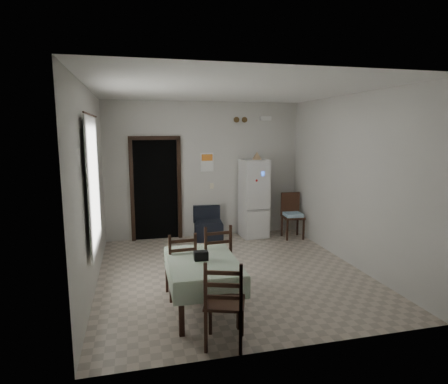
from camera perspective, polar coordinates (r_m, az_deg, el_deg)
name	(u,v)px	position (r m, az deg, el deg)	size (l,w,h in m)	color
ground	(231,272)	(6.27, 1.11, -12.09)	(4.50, 4.50, 0.00)	#A59787
ceiling	(232,90)	(5.86, 1.20, 15.32)	(4.20, 4.50, 0.02)	white
wall_back	(205,170)	(8.07, -2.95, 3.36)	(4.20, 0.02, 2.90)	beige
wall_front	(289,216)	(3.80, 9.91, -3.56)	(4.20, 0.02, 2.90)	beige
wall_left	(91,189)	(5.73, -19.59, 0.38)	(0.02, 4.50, 2.90)	beige
wall_right	(350,180)	(6.74, 18.69, 1.70)	(0.02, 4.50, 2.90)	beige
doorway	(155,188)	(8.19, -10.43, 0.56)	(1.06, 0.52, 2.22)	black
window_recess	(85,185)	(5.52, -20.37, 1.07)	(0.10, 1.20, 1.60)	silver
curtain	(94,184)	(5.51, -19.23, 1.11)	(0.02, 1.45, 1.85)	silver
curtain_rod	(91,115)	(5.47, -19.67, 11.02)	(0.02, 0.02, 1.60)	black
calendar	(207,162)	(8.05, -2.60, 4.56)	(0.28, 0.02, 0.40)	white
calendar_image	(207,158)	(8.04, -2.59, 5.27)	(0.24, 0.01, 0.14)	orange
light_switch	(212,186)	(8.13, -1.88, 0.93)	(0.08, 0.02, 0.12)	beige
vent_left	(236,120)	(8.18, 1.92, 10.95)	(0.12, 0.12, 0.03)	brown
vent_right	(245,120)	(8.23, 3.15, 10.93)	(0.12, 0.12, 0.03)	brown
emergency_light	(266,118)	(8.35, 6.34, 11.07)	(0.25, 0.07, 0.09)	white
fridge	(254,198)	(8.10, 4.56, -0.98)	(0.55, 0.55, 1.68)	silver
tan_cone	(257,156)	(7.99, 5.03, 5.54)	(0.20, 0.20, 0.17)	tan
navy_seat	(209,223)	(7.96, -2.37, -4.79)	(0.57, 0.56, 0.69)	black
corner_chair	(293,216)	(8.16, 10.45, -3.60)	(0.42, 0.42, 0.97)	black
dining_table	(203,285)	(4.94, -3.28, -13.95)	(0.86, 1.30, 0.68)	#A3B89D
black_bag	(201,256)	(4.78, -3.53, -9.65)	(0.18, 0.11, 0.12)	black
dining_chair_far_left	(181,264)	(5.31, -6.62, -10.78)	(0.40, 0.40, 0.94)	black
dining_chair_far_right	(215,256)	(5.49, -1.45, -9.76)	(0.42, 0.42, 0.99)	black
dining_chair_near_head	(225,301)	(4.15, 0.12, -16.33)	(0.42, 0.42, 0.98)	black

